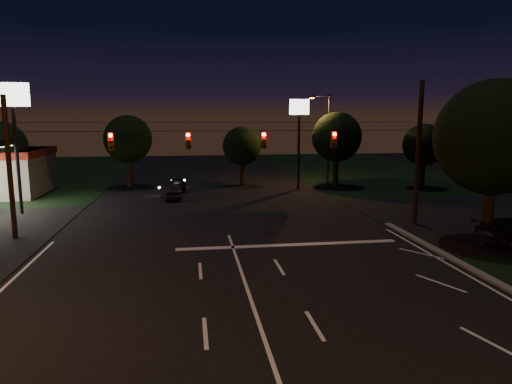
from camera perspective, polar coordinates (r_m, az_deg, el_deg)
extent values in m
plane|color=black|center=(13.71, 2.01, -20.40)|extent=(140.00, 140.00, 0.00)
cube|color=silver|center=(24.73, 4.07, -6.61)|extent=(12.00, 0.50, 0.01)
cylinder|color=black|center=(30.99, 19.14, -3.83)|extent=(0.30, 0.30, 9.00)
cylinder|color=black|center=(29.25, -27.84, -5.18)|extent=(0.28, 0.28, 8.00)
cylinder|color=black|center=(26.80, -3.74, 7.64)|extent=(24.00, 0.03, 0.03)
cylinder|color=black|center=(26.79, -3.75, 8.71)|extent=(24.00, 0.02, 0.02)
cube|color=#3F3307|center=(27.08, -17.65, 6.07)|extent=(0.32, 0.26, 1.00)
sphere|color=#FF0705|center=(26.91, -17.74, 6.75)|extent=(0.22, 0.22, 0.22)
sphere|color=black|center=(26.92, -17.70, 6.05)|extent=(0.20, 0.20, 0.20)
sphere|color=black|center=(26.94, -17.67, 5.35)|extent=(0.20, 0.20, 0.20)
cube|color=#3F3307|center=(26.74, -8.46, 6.37)|extent=(0.32, 0.26, 1.00)
sphere|color=#FF0705|center=(26.56, -8.48, 7.06)|extent=(0.22, 0.22, 0.22)
sphere|color=black|center=(26.58, -8.46, 6.35)|extent=(0.20, 0.20, 0.20)
sphere|color=black|center=(26.59, -8.45, 5.64)|extent=(0.20, 0.20, 0.20)
cube|color=#3F3307|center=(27.09, 0.94, 6.51)|extent=(0.32, 0.26, 1.00)
sphere|color=#FF0705|center=(26.92, 1.00, 7.19)|extent=(0.22, 0.22, 0.22)
sphere|color=black|center=(26.93, 1.00, 6.49)|extent=(0.20, 0.20, 0.20)
sphere|color=black|center=(26.95, 1.00, 5.79)|extent=(0.20, 0.20, 0.20)
cube|color=#3F3307|center=(28.11, 9.68, 6.48)|extent=(0.32, 0.26, 1.00)
sphere|color=#FF0705|center=(27.94, 9.80, 7.14)|extent=(0.22, 0.22, 0.22)
sphere|color=black|center=(27.96, 9.78, 6.46)|extent=(0.20, 0.20, 0.20)
sphere|color=black|center=(27.97, 9.76, 5.79)|extent=(0.20, 0.20, 0.20)
cylinder|color=black|center=(35.85, -27.65, 3.42)|extent=(0.24, 0.24, 7.50)
cube|color=white|center=(35.75, -28.21, 10.69)|extent=(2.20, 0.30, 1.60)
cylinder|color=black|center=(43.05, 5.35, 4.94)|extent=(0.24, 0.24, 7.00)
cube|color=white|center=(42.93, 5.43, 10.54)|extent=(1.80, 0.30, 1.40)
cylinder|color=black|center=(45.85, 9.05, 6.39)|extent=(0.20, 0.20, 9.00)
cylinder|color=black|center=(45.57, 8.09, 11.80)|extent=(1.80, 0.12, 0.12)
cube|color=black|center=(45.33, 6.97, 11.71)|extent=(0.60, 0.35, 0.22)
cube|color=orange|center=(45.32, 6.97, 11.56)|extent=(0.45, 0.25, 0.04)
cylinder|color=black|center=(27.20, 27.02, -1.84)|extent=(0.60, 0.60, 4.00)
sphere|color=black|center=(26.79, 27.62, 6.08)|extent=(6.00, 6.00, 6.00)
sphere|color=black|center=(27.52, 28.06, 5.73)|extent=(4.50, 4.50, 4.50)
sphere|color=black|center=(26.70, 26.17, 5.89)|extent=(4.20, 4.20, 4.20)
cylinder|color=black|center=(44.92, -28.94, 1.42)|extent=(0.49, 0.49, 3.00)
sphere|color=black|center=(44.67, -29.22, 5.01)|extent=(4.20, 4.20, 4.20)
sphere|color=black|center=(44.83, -28.57, 4.91)|extent=(3.15, 3.15, 3.15)
cylinder|color=black|center=(46.36, -15.55, 2.62)|extent=(0.52, 0.52, 3.25)
sphere|color=black|center=(46.12, -15.72, 6.40)|extent=(4.60, 4.60, 4.60)
sphere|color=black|center=(46.41, -15.09, 6.27)|extent=(3.45, 3.45, 3.45)
sphere|color=black|center=(46.41, -16.24, 6.26)|extent=(3.22, 3.22, 3.22)
cylinder|color=black|center=(45.33, -1.76, 2.50)|extent=(0.47, 0.47, 2.75)
sphere|color=black|center=(45.09, -1.77, 5.76)|extent=(3.80, 3.80, 3.80)
sphere|color=black|center=(45.42, -1.33, 5.65)|extent=(2.85, 2.85, 2.85)
sphere|color=black|center=(45.24, -2.28, 5.66)|extent=(2.66, 2.66, 2.66)
cylinder|color=black|center=(45.28, 9.94, 2.77)|extent=(0.53, 0.53, 3.40)
sphere|color=black|center=(45.03, 10.06, 6.81)|extent=(4.80, 4.80, 4.80)
sphere|color=black|center=(45.53, 10.48, 6.64)|extent=(3.60, 3.60, 3.60)
sphere|color=black|center=(45.12, 9.37, 6.70)|extent=(3.36, 3.36, 3.36)
cylinder|color=black|center=(46.66, 20.09, 2.22)|extent=(0.48, 0.48, 2.90)
sphere|color=black|center=(46.43, 20.28, 5.56)|extent=(4.00, 4.00, 4.00)
sphere|color=black|center=(46.89, 20.53, 5.43)|extent=(3.00, 3.00, 3.00)
sphere|color=black|center=(46.42, 19.72, 5.48)|extent=(2.80, 2.80, 2.80)
imported|color=black|center=(43.01, -9.81, 1.00)|extent=(1.60, 3.77, 1.27)
imported|color=black|center=(38.77, -10.72, 0.03)|extent=(2.01, 3.93, 1.23)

